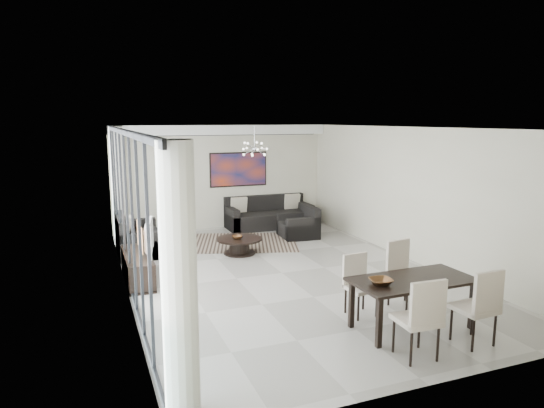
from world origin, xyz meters
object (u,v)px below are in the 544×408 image
television (145,237)px  tv_console (137,267)px  sofa_main (268,217)px  coffee_table (239,245)px  dining_table (413,284)px

television → tv_console: bearing=101.1°
sofa_main → tv_console: sofa_main is taller
coffee_table → sofa_main: (1.63, 2.40, 0.09)m
television → dining_table: television is taller
coffee_table → dining_table: size_ratio=0.57×
coffee_table → dining_table: (1.16, -4.78, 0.47)m
tv_console → sofa_main: bearing=41.1°
coffee_table → television: size_ratio=0.97×
television → coffee_table: bearing=-54.1°
coffee_table → tv_console: tv_console is taller
coffee_table → tv_console: 2.64m
sofa_main → dining_table: bearing=-93.7°
tv_console → television: bearing=1.6°
tv_console → television: size_ratio=1.56×
sofa_main → dining_table: sofa_main is taller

